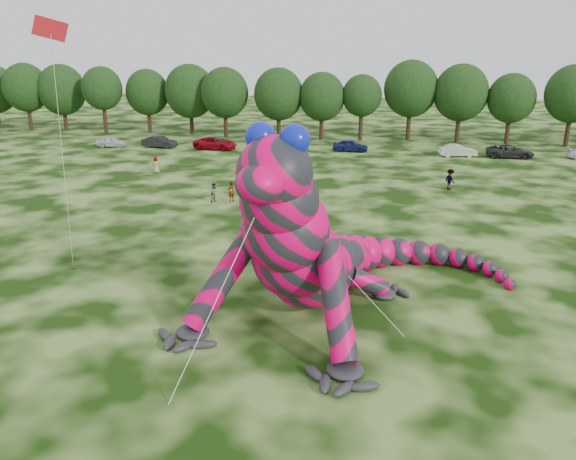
% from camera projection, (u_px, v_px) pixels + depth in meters
% --- Properties ---
extents(ground, '(240.00, 240.00, 0.00)m').
position_uv_depth(ground, '(262.00, 371.00, 22.66)').
color(ground, '#16330A').
rests_on(ground, ground).
extents(inflatable_gecko, '(20.84, 22.96, 9.66)m').
position_uv_depth(inflatable_gecko, '(320.00, 209.00, 27.57)').
color(inflatable_gecko, '#E40056').
rests_on(inflatable_gecko, ground).
extents(flying_kite, '(3.50, 4.25, 14.17)m').
position_uv_depth(flying_kite, '(52.00, 49.00, 25.38)').
color(flying_kite, red).
rests_on(flying_kite, ground).
extents(tree_1, '(6.74, 6.07, 9.81)m').
position_uv_depth(tree_1, '(27.00, 97.00, 83.17)').
color(tree_1, black).
rests_on(tree_1, ground).
extents(tree_2, '(7.04, 6.34, 9.64)m').
position_uv_depth(tree_2, '(63.00, 98.00, 82.99)').
color(tree_2, black).
rests_on(tree_2, ground).
extents(tree_3, '(5.81, 5.23, 9.44)m').
position_uv_depth(tree_3, '(103.00, 100.00, 80.26)').
color(tree_3, black).
rests_on(tree_3, ground).
extents(tree_4, '(6.22, 5.60, 9.06)m').
position_uv_depth(tree_4, '(148.00, 101.00, 80.87)').
color(tree_4, black).
rests_on(tree_4, ground).
extents(tree_5, '(7.16, 6.44, 9.80)m').
position_uv_depth(tree_5, '(190.00, 100.00, 79.44)').
color(tree_5, black).
rests_on(tree_5, ground).
extents(tree_6, '(6.52, 5.86, 9.49)m').
position_uv_depth(tree_6, '(225.00, 103.00, 76.95)').
color(tree_6, black).
rests_on(tree_6, ground).
extents(tree_7, '(6.68, 6.01, 9.48)m').
position_uv_depth(tree_7, '(279.00, 104.00, 75.85)').
color(tree_7, black).
rests_on(tree_7, ground).
extents(tree_8, '(6.14, 5.53, 8.94)m').
position_uv_depth(tree_8, '(322.00, 106.00, 75.15)').
color(tree_8, black).
rests_on(tree_8, ground).
extents(tree_9, '(5.27, 4.74, 8.68)m').
position_uv_depth(tree_9, '(361.00, 108.00, 74.67)').
color(tree_9, black).
rests_on(tree_9, ground).
extents(tree_10, '(7.09, 6.38, 10.50)m').
position_uv_depth(tree_10, '(410.00, 101.00, 74.51)').
color(tree_10, black).
rests_on(tree_10, ground).
extents(tree_11, '(7.01, 6.31, 10.07)m').
position_uv_depth(tree_11, '(460.00, 103.00, 73.18)').
color(tree_11, black).
rests_on(tree_11, ground).
extents(tree_12, '(5.99, 5.39, 8.97)m').
position_uv_depth(tree_12, '(510.00, 109.00, 71.92)').
color(tree_12, black).
rests_on(tree_12, ground).
extents(tree_13, '(6.83, 6.15, 10.13)m').
position_uv_depth(tree_13, '(572.00, 106.00, 70.01)').
color(tree_13, black).
rests_on(tree_13, ground).
extents(car_0, '(3.86, 1.71, 1.29)m').
position_uv_depth(car_0, '(112.00, 142.00, 71.01)').
color(car_0, silver).
rests_on(car_0, ground).
extents(car_1, '(4.53, 1.94, 1.45)m').
position_uv_depth(car_1, '(159.00, 142.00, 70.49)').
color(car_1, black).
rests_on(car_1, ground).
extents(car_2, '(5.70, 3.22, 1.50)m').
position_uv_depth(car_2, '(215.00, 143.00, 69.35)').
color(car_2, maroon).
rests_on(car_2, ground).
extents(car_3, '(4.42, 1.90, 1.27)m').
position_uv_depth(car_3, '(291.00, 145.00, 68.63)').
color(car_3, '#A4A8AE').
rests_on(car_3, ground).
extents(car_4, '(4.33, 1.95, 1.45)m').
position_uv_depth(car_4, '(350.00, 145.00, 68.00)').
color(car_4, '#12194E').
rests_on(car_4, ground).
extents(car_5, '(4.44, 2.21, 1.40)m').
position_uv_depth(car_5, '(458.00, 151.00, 64.98)').
color(car_5, beige).
rests_on(car_5, ground).
extents(car_6, '(5.27, 2.46, 1.46)m').
position_uv_depth(car_6, '(510.00, 151.00, 64.31)').
color(car_6, '#232326').
rests_on(car_6, ground).
extents(spectator_2, '(1.23, 1.39, 1.87)m').
position_uv_depth(spectator_2, '(450.00, 179.00, 50.30)').
color(spectator_2, gray).
rests_on(spectator_2, ground).
extents(spectator_4, '(0.95, 0.80, 1.66)m').
position_uv_depth(spectator_4, '(156.00, 165.00, 56.76)').
color(spectator_4, gray).
rests_on(spectator_4, ground).
extents(spectator_5, '(1.40, 1.78, 1.89)m').
position_uv_depth(spectator_5, '(325.00, 232.00, 36.36)').
color(spectator_5, gray).
rests_on(spectator_5, ground).
extents(spectator_1, '(0.89, 0.97, 1.60)m').
position_uv_depth(spectator_1, '(215.00, 193.00, 46.38)').
color(spectator_1, gray).
rests_on(spectator_1, ground).
extents(spectator_0, '(0.68, 0.73, 1.68)m').
position_uv_depth(spectator_0, '(231.00, 192.00, 46.56)').
color(spectator_0, gray).
rests_on(spectator_0, ground).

